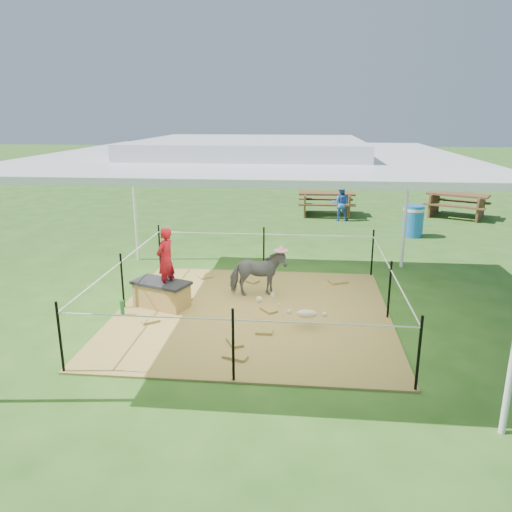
# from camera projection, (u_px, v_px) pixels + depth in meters

# --- Properties ---
(ground) EXTENTS (90.00, 90.00, 0.00)m
(ground) POSITION_uv_depth(u_px,v_px,m) (252.00, 314.00, 8.48)
(ground) COLOR #2D5919
(ground) RESTS_ON ground
(hay_patch) EXTENTS (4.60, 4.60, 0.03)m
(hay_patch) POSITION_uv_depth(u_px,v_px,m) (252.00, 313.00, 8.48)
(hay_patch) COLOR brown
(hay_patch) RESTS_ON ground
(canopy_tent) EXTENTS (6.30, 6.30, 2.90)m
(canopy_tent) POSITION_uv_depth(u_px,v_px,m) (252.00, 153.00, 7.74)
(canopy_tent) COLOR silver
(canopy_tent) RESTS_ON ground
(rope_fence) EXTENTS (4.54, 4.54, 1.00)m
(rope_fence) POSITION_uv_depth(u_px,v_px,m) (252.00, 278.00, 8.31)
(rope_fence) COLOR black
(rope_fence) RESTS_ON ground
(straw_bale) EXTENTS (1.02, 0.76, 0.41)m
(straw_bale) POSITION_uv_depth(u_px,v_px,m) (162.00, 295.00, 8.67)
(straw_bale) COLOR olive
(straw_bale) RESTS_ON hay_patch
(dark_cloth) EXTENTS (1.10, 0.83, 0.05)m
(dark_cloth) POSITION_uv_depth(u_px,v_px,m) (161.00, 283.00, 8.61)
(dark_cloth) COLOR black
(dark_cloth) RESTS_ON straw_bale
(woman) EXTENTS (0.39, 0.47, 1.10)m
(woman) POSITION_uv_depth(u_px,v_px,m) (165.00, 254.00, 8.46)
(woman) COLOR #B2111E
(woman) RESTS_ON straw_bale
(green_bottle) EXTENTS (0.09, 0.09, 0.25)m
(green_bottle) POSITION_uv_depth(u_px,v_px,m) (122.00, 308.00, 8.32)
(green_bottle) COLOR #17692C
(green_bottle) RESTS_ON hay_patch
(pony) EXTENTS (1.09, 0.70, 0.85)m
(pony) POSITION_uv_depth(u_px,v_px,m) (258.00, 273.00, 9.14)
(pony) COLOR #4E4E53
(pony) RESTS_ON hay_patch
(pink_hat) EXTENTS (0.26, 0.26, 0.12)m
(pink_hat) POSITION_uv_depth(u_px,v_px,m) (258.00, 248.00, 9.01)
(pink_hat) COLOR pink
(pink_hat) RESTS_ON pony
(foal) EXTENTS (0.90, 0.50, 0.50)m
(foal) POSITION_uv_depth(u_px,v_px,m) (307.00, 312.00, 7.82)
(foal) COLOR beige
(foal) RESTS_ON hay_patch
(trash_barrel) EXTENTS (0.58, 0.58, 0.86)m
(trash_barrel) POSITION_uv_depth(u_px,v_px,m) (413.00, 221.00, 13.69)
(trash_barrel) COLOR blue
(trash_barrel) RESTS_ON ground
(picnic_table_near) EXTENTS (1.83, 1.33, 0.76)m
(picnic_table_near) POSITION_uv_depth(u_px,v_px,m) (326.00, 204.00, 16.60)
(picnic_table_near) COLOR #553B1D
(picnic_table_near) RESTS_ON ground
(picnic_table_far) EXTENTS (2.27, 2.04, 0.78)m
(picnic_table_far) POSITION_uv_depth(u_px,v_px,m) (457.00, 205.00, 16.26)
(picnic_table_far) COLOR brown
(picnic_table_far) RESTS_ON ground
(distant_person) EXTENTS (0.57, 0.46, 1.10)m
(distant_person) POSITION_uv_depth(u_px,v_px,m) (341.00, 203.00, 15.70)
(distant_person) COLOR blue
(distant_person) RESTS_ON ground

